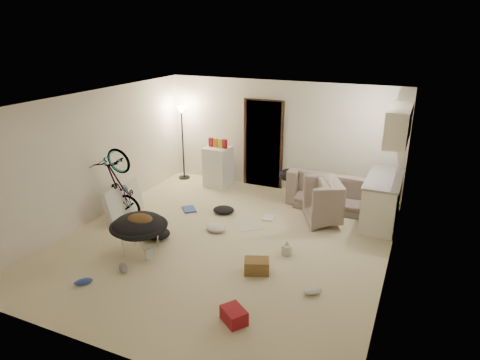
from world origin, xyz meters
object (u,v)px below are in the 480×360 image
at_px(sofa, 334,193).
at_px(saucer_chair, 139,231).
at_px(armchair, 338,206).
at_px(mini_fridge, 218,166).
at_px(drink_case_b, 234,315).
at_px(kitchen_counter, 382,201).
at_px(drink_case_a, 257,266).
at_px(bicycle, 121,199).
at_px(tv_box, 123,201).
at_px(floor_lamp, 182,127).
at_px(juicer, 287,249).

xyz_separation_m(sofa, saucer_chair, (-2.53, -3.35, 0.13)).
relative_size(armchair, mini_fridge, 1.01).
bearing_deg(drink_case_b, mini_fridge, 154.86).
bearing_deg(sofa, mini_fridge, -0.80).
distance_m(kitchen_counter, drink_case_b, 4.15).
relative_size(drink_case_a, drink_case_b, 1.13).
height_order(sofa, bicycle, bicycle).
xyz_separation_m(kitchen_counter, drink_case_b, (-1.35, -3.91, -0.34)).
relative_size(sofa, drink_case_a, 4.95).
bearing_deg(mini_fridge, sofa, -0.03).
distance_m(sofa, saucer_chair, 4.20).
bearing_deg(saucer_chair, tv_box, 138.08).
height_order(floor_lamp, tv_box, floor_lamp).
xyz_separation_m(armchair, saucer_chair, (-2.78, -2.60, 0.10)).
bearing_deg(floor_lamp, juicer, -36.35).
distance_m(sofa, juicer, 2.44).
xyz_separation_m(armchair, bicycle, (-3.96, -1.62, 0.09)).
relative_size(mini_fridge, juicer, 3.69).
bearing_deg(armchair, floor_lamp, 50.51).
relative_size(floor_lamp, kitchen_counter, 1.21).
bearing_deg(sofa, drink_case_a, 82.13).
bearing_deg(mini_fridge, saucer_chair, -83.55).
relative_size(mini_fridge, tv_box, 0.93).
relative_size(floor_lamp, saucer_chair, 1.88).
relative_size(kitchen_counter, saucer_chair, 1.56).
bearing_deg(armchair, kitchen_counter, -95.21).
height_order(saucer_chair, tv_box, saucer_chair).
relative_size(armchair, saucer_chair, 0.99).
bearing_deg(floor_lamp, drink_case_a, -45.29).
bearing_deg(kitchen_counter, floor_lamp, 172.34).
distance_m(armchair, drink_case_b, 3.66).
height_order(floor_lamp, mini_fridge, floor_lamp).
xyz_separation_m(kitchen_counter, mini_fridge, (-3.82, 0.55, 0.03)).
relative_size(saucer_chair, drink_case_b, 2.85).
xyz_separation_m(mini_fridge, tv_box, (-0.91, -2.40, -0.13)).
bearing_deg(sofa, kitchen_counter, 157.47).
height_order(floor_lamp, saucer_chair, floor_lamp).
bearing_deg(juicer, mini_fridge, 135.36).
distance_m(mini_fridge, tv_box, 2.57).
height_order(tv_box, drink_case_a, tv_box).
relative_size(floor_lamp, drink_case_b, 5.37).
relative_size(sofa, drink_case_b, 5.60).
distance_m(floor_lamp, tv_box, 2.68).
xyz_separation_m(kitchen_counter, armchair, (-0.77, -0.30, -0.13)).
relative_size(bicycle, juicer, 5.94).
xyz_separation_m(armchair, drink_case_a, (-0.75, -2.39, -0.20)).
height_order(drink_case_a, juicer, juicer).
bearing_deg(drink_case_b, kitchen_counter, 106.81).
height_order(bicycle, tv_box, bicycle).
distance_m(floor_lamp, kitchen_counter, 4.95).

